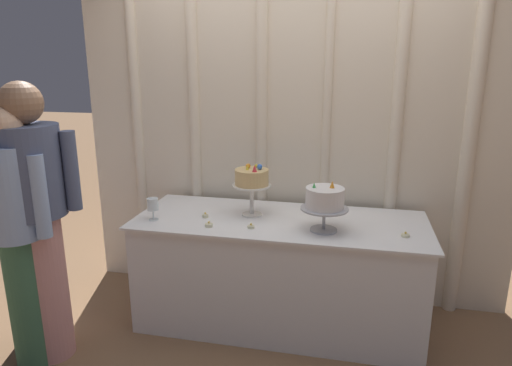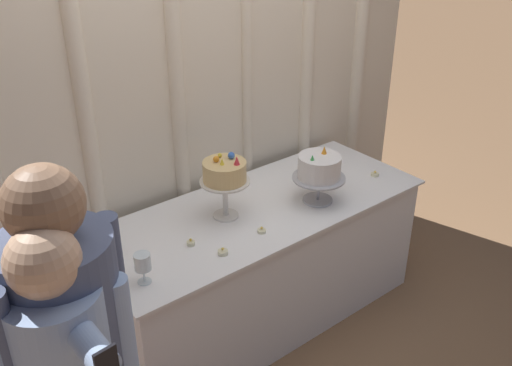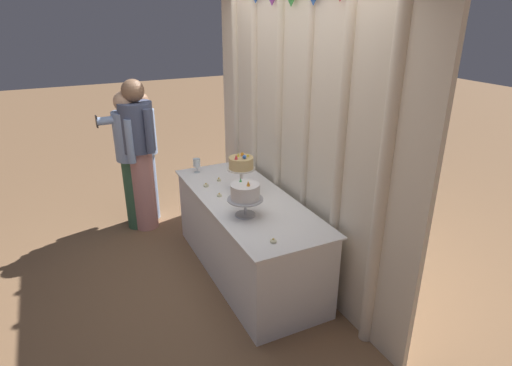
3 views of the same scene
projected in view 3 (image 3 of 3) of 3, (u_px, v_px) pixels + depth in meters
The scene contains 13 objects.
ground_plane at pixel (238, 273), 4.11m from camera, with size 24.00×24.00×0.00m, color #846042.
draped_curtain at pixel (294, 113), 3.74m from camera, with size 3.23×0.17×2.87m.
cake_table at pixel (247, 236), 4.01m from camera, with size 1.95×0.77×0.77m.
cake_display_nearleft at pixel (241, 164), 3.95m from camera, with size 0.26×0.26×0.37m.
cake_display_nearright at pixel (245, 193), 3.47m from camera, with size 0.30×0.30×0.32m.
wine_glass at pixel (197, 163), 4.43m from camera, with size 0.08×0.08×0.15m.
tealight_far_left at pixel (219, 180), 4.24m from camera, with size 0.04×0.04×0.04m.
tealight_near_left at pixel (206, 185), 4.11m from camera, with size 0.05×0.05×0.04m.
tealight_near_right at pixel (219, 195), 3.90m from camera, with size 0.05×0.05×0.03m.
tealight_far_right at pixel (273, 241), 3.14m from camera, with size 0.05×0.05×0.03m.
guest_man_dark_suit at pixel (139, 151), 4.64m from camera, with size 0.49×0.47×1.69m.
guest_girl_blue_dress at pixel (144, 151), 4.88m from camera, with size 0.44×0.67×1.51m.
guest_man_pink_jacket at pixel (130, 155), 4.67m from camera, with size 0.46×0.31×1.56m.
Camera 3 is at (3.20, -1.35, 2.37)m, focal length 30.00 mm.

